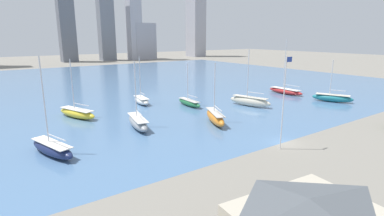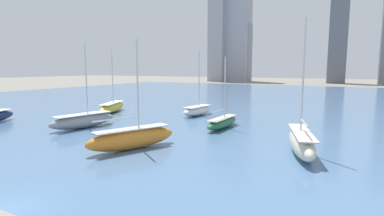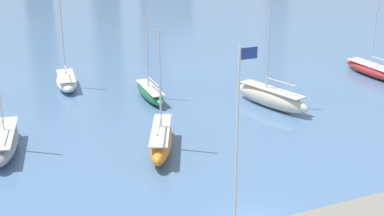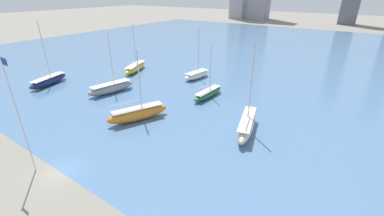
{
  "view_description": "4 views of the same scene",
  "coord_description": "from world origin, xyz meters",
  "px_view_note": "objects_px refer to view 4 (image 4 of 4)",
  "views": [
    {
      "loc": [
        -36.27,
        -27.13,
        15.8
      ],
      "look_at": [
        -6.16,
        15.49,
        3.25
      ],
      "focal_mm": 28.0,
      "sensor_mm": 36.0,
      "label": 1
    },
    {
      "loc": [
        17.52,
        -9.45,
        8.23
      ],
      "look_at": [
        4.37,
        15.52,
        4.47
      ],
      "focal_mm": 28.0,
      "sensor_mm": 36.0,
      "label": 2
    },
    {
      "loc": [
        -17.3,
        -27.83,
        20.26
      ],
      "look_at": [
        2.55,
        17.03,
        2.64
      ],
      "focal_mm": 50.0,
      "sensor_mm": 36.0,
      "label": 3
    },
    {
      "loc": [
        25.66,
        -10.75,
        18.8
      ],
      "look_at": [
        4.68,
        19.7,
        1.71
      ],
      "focal_mm": 24.0,
      "sensor_mm": 36.0,
      "label": 4
    }
  ],
  "objects_px": {
    "sailboat_cream": "(247,125)",
    "sailboat_gray": "(111,88)",
    "sailboat_navy": "(49,81)",
    "sailboat_orange": "(138,114)",
    "sailboat_white": "(197,75)",
    "sailboat_green": "(208,93)",
    "sailboat_yellow": "(135,68)",
    "flag_pole": "(18,114)"
  },
  "relations": [
    {
      "from": "sailboat_white",
      "to": "sailboat_navy",
      "type": "distance_m",
      "value": 32.36
    },
    {
      "from": "sailboat_cream",
      "to": "sailboat_white",
      "type": "xyz_separation_m",
      "value": [
        -19.56,
        16.45,
        -0.26
      ]
    },
    {
      "from": "sailboat_cream",
      "to": "sailboat_orange",
      "type": "distance_m",
      "value": 16.76
    },
    {
      "from": "flag_pole",
      "to": "sailboat_gray",
      "type": "distance_m",
      "value": 25.17
    },
    {
      "from": "sailboat_gray",
      "to": "sailboat_green",
      "type": "height_order",
      "value": "sailboat_gray"
    },
    {
      "from": "sailboat_gray",
      "to": "sailboat_white",
      "type": "bearing_deg",
      "value": 73.54
    },
    {
      "from": "sailboat_green",
      "to": "sailboat_gray",
      "type": "bearing_deg",
      "value": -150.36
    },
    {
      "from": "sailboat_white",
      "to": "sailboat_orange",
      "type": "height_order",
      "value": "sailboat_white"
    },
    {
      "from": "sailboat_green",
      "to": "sailboat_navy",
      "type": "bearing_deg",
      "value": -154.89
    },
    {
      "from": "sailboat_yellow",
      "to": "sailboat_gray",
      "type": "height_order",
      "value": "sailboat_gray"
    },
    {
      "from": "sailboat_white",
      "to": "flag_pole",
      "type": "bearing_deg",
      "value": -77.51
    },
    {
      "from": "flag_pole",
      "to": "sailboat_navy",
      "type": "bearing_deg",
      "value": 148.83
    },
    {
      "from": "flag_pole",
      "to": "sailboat_gray",
      "type": "xyz_separation_m",
      "value": [
        -12.35,
        21.08,
        -6.07
      ]
    },
    {
      "from": "sailboat_yellow",
      "to": "sailboat_green",
      "type": "relative_size",
      "value": 1.18
    },
    {
      "from": "flag_pole",
      "to": "sailboat_white",
      "type": "distance_m",
      "value": 38.9
    },
    {
      "from": "sailboat_cream",
      "to": "sailboat_navy",
      "type": "height_order",
      "value": "sailboat_navy"
    },
    {
      "from": "sailboat_orange",
      "to": "sailboat_gray",
      "type": "bearing_deg",
      "value": -178.85
    },
    {
      "from": "sailboat_navy",
      "to": "sailboat_green",
      "type": "relative_size",
      "value": 1.37
    },
    {
      "from": "sailboat_yellow",
      "to": "sailboat_green",
      "type": "height_order",
      "value": "sailboat_yellow"
    },
    {
      "from": "sailboat_green",
      "to": "sailboat_yellow",
      "type": "bearing_deg",
      "value": 172.1
    },
    {
      "from": "sailboat_yellow",
      "to": "sailboat_white",
      "type": "height_order",
      "value": "sailboat_yellow"
    },
    {
      "from": "sailboat_orange",
      "to": "sailboat_navy",
      "type": "xyz_separation_m",
      "value": [
        -27.94,
        0.9,
        -0.17
      ]
    },
    {
      "from": "sailboat_gray",
      "to": "sailboat_yellow",
      "type": "bearing_deg",
      "value": 128.96
    },
    {
      "from": "sailboat_cream",
      "to": "sailboat_navy",
      "type": "bearing_deg",
      "value": 171.32
    },
    {
      "from": "sailboat_cream",
      "to": "sailboat_gray",
      "type": "bearing_deg",
      "value": 165.78
    },
    {
      "from": "flag_pole",
      "to": "sailboat_gray",
      "type": "bearing_deg",
      "value": 120.36
    },
    {
      "from": "sailboat_gray",
      "to": "sailboat_cream",
      "type": "bearing_deg",
      "value": 12.77
    },
    {
      "from": "flag_pole",
      "to": "sailboat_yellow",
      "type": "xyz_separation_m",
      "value": [
        -19.26,
        34.28,
        -6.14
      ]
    },
    {
      "from": "sailboat_cream",
      "to": "sailboat_white",
      "type": "height_order",
      "value": "sailboat_cream"
    },
    {
      "from": "sailboat_yellow",
      "to": "sailboat_white",
      "type": "relative_size",
      "value": 1.03
    },
    {
      "from": "sailboat_gray",
      "to": "sailboat_navy",
      "type": "distance_m",
      "value": 15.58
    },
    {
      "from": "sailboat_yellow",
      "to": "sailboat_cream",
      "type": "distance_m",
      "value": 37.65
    },
    {
      "from": "sailboat_cream",
      "to": "sailboat_orange",
      "type": "height_order",
      "value": "sailboat_cream"
    },
    {
      "from": "sailboat_yellow",
      "to": "sailboat_green",
      "type": "bearing_deg",
      "value": -31.37
    },
    {
      "from": "sailboat_yellow",
      "to": "sailboat_cream",
      "type": "height_order",
      "value": "sailboat_cream"
    },
    {
      "from": "sailboat_white",
      "to": "sailboat_navy",
      "type": "xyz_separation_m",
      "value": [
        -23.93,
        -21.79,
        0.07
      ]
    },
    {
      "from": "sailboat_gray",
      "to": "sailboat_navy",
      "type": "relative_size",
      "value": 0.87
    },
    {
      "from": "flag_pole",
      "to": "sailboat_cream",
      "type": "xyz_separation_m",
      "value": [
        16.26,
        21.81,
        -5.95
      ]
    },
    {
      "from": "sailboat_navy",
      "to": "sailboat_green",
      "type": "xyz_separation_m",
      "value": [
        32.03,
        13.47,
        -0.16
      ]
    },
    {
      "from": "sailboat_navy",
      "to": "sailboat_green",
      "type": "distance_m",
      "value": 34.75
    },
    {
      "from": "flag_pole",
      "to": "sailboat_navy",
      "type": "distance_m",
      "value": 32.42
    },
    {
      "from": "sailboat_cream",
      "to": "flag_pole",
      "type": "bearing_deg",
      "value": -142.38
    }
  ]
}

